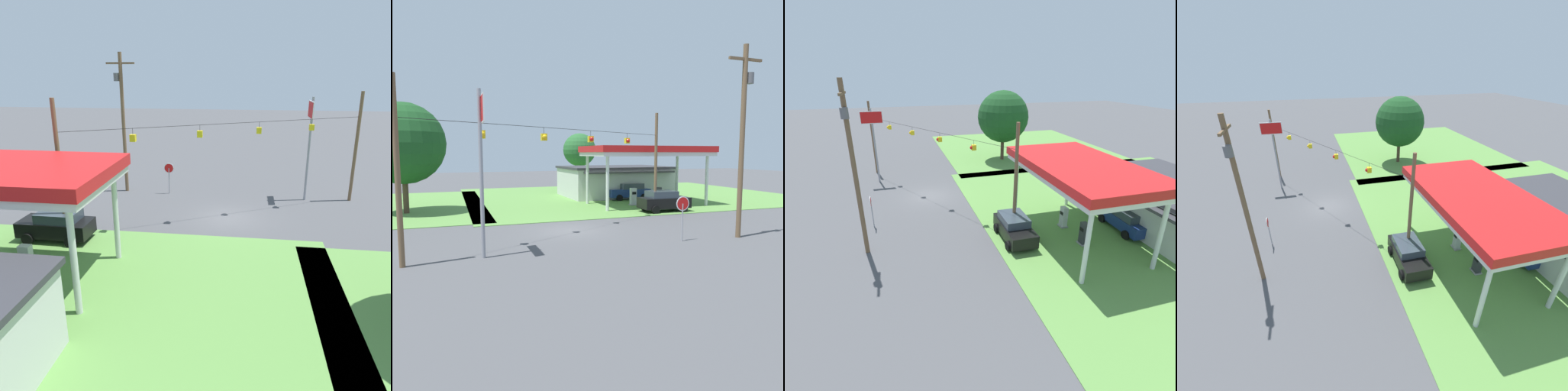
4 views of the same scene
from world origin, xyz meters
The scene contains 13 objects.
ground_plane centered at (0.00, 0.00, 0.00)m, with size 160.00×160.00×0.00m, color #4C4C4F.
grass_verge_opposite_corner centered at (-16.00, 16.00, 0.02)m, with size 24.00×24.00×0.04m, color #5B8E42.
gas_station_canopy centered at (10.38, 9.07, 5.00)m, with size 11.35×6.31×5.50m.
gas_station_store centered at (10.68, 17.16, 1.71)m, with size 11.56×8.74×3.39m.
fuel_pump_near centered at (9.05, 9.06, 0.78)m, with size 0.71×0.56×1.64m.
fuel_pump_far centered at (11.71, 9.06, 0.78)m, with size 0.71×0.56×1.64m.
car_at_pumps_front centered at (9.69, 4.79, 0.92)m, with size 4.19×2.17×1.75m.
car_at_pumps_rear centered at (10.67, 13.34, 0.90)m, with size 4.46×2.18×1.72m.
stop_sign_roadside centered at (5.01, -4.90, 1.81)m, with size 0.80×0.08×2.50m.
stop_sign_overhead centered at (-5.57, -4.67, 5.50)m, with size 0.22×2.17×7.71m.
utility_pole_main centered at (8.67, -5.19, 6.02)m, with size 2.20×0.44×10.81m.
signal_span_gantry centered at (0.00, -0.01, 4.44)m, with size 18.29×10.24×8.10m.
tree_west_verge centered at (-10.35, 11.08, 5.63)m, with size 6.51×6.51×8.89m.
Camera 3 is at (27.28, -2.77, 11.17)m, focal length 28.00 mm.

